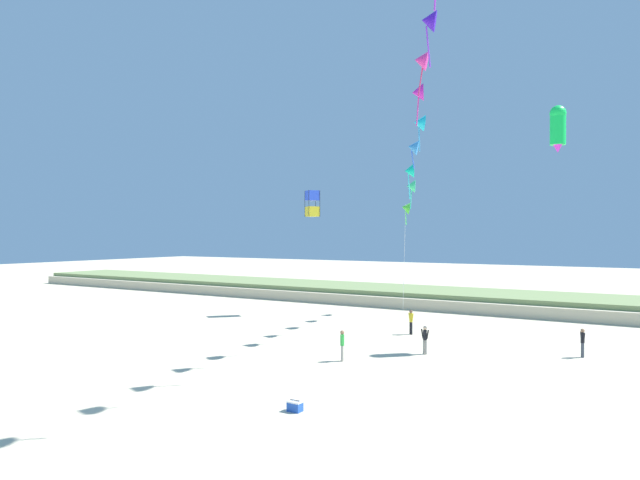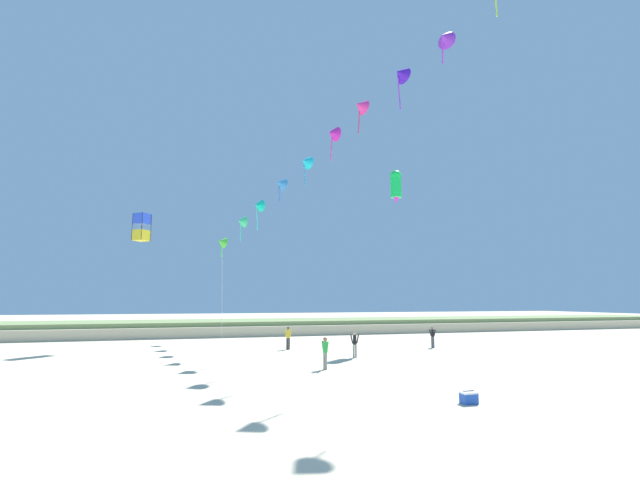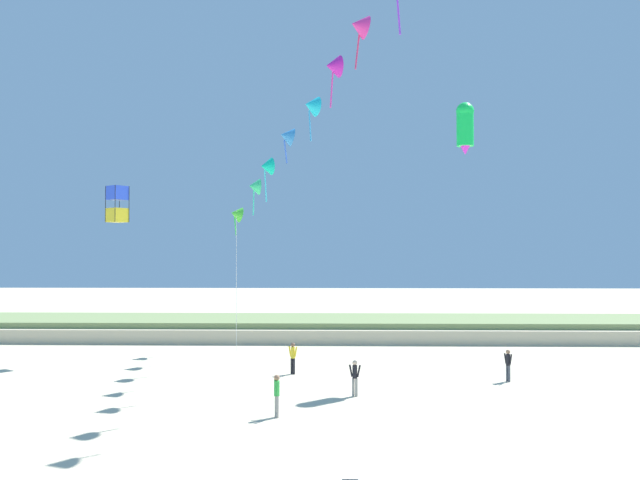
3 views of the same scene
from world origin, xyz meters
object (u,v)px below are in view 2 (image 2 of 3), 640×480
at_px(person_near_right, 288,336).
at_px(person_mid_center, 325,351).
at_px(person_far_left, 433,335).
at_px(large_kite_mid_trail, 396,185).
at_px(person_near_left, 355,343).
at_px(beach_cooler, 469,398).
at_px(large_kite_low_lead, 142,227).

xyz_separation_m(person_near_right, person_mid_center, (0.01, -10.06, -0.01)).
distance_m(person_far_left, large_kite_mid_trail, 13.25).
bearing_deg(person_far_left, person_near_left, -154.23).
bearing_deg(person_near_left, beach_cooler, -92.05).
bearing_deg(large_kite_low_lead, person_near_left, -36.79).
xyz_separation_m(person_near_right, beach_cooler, (2.83, -19.02, -0.80)).
xyz_separation_m(person_near_right, large_kite_low_lead, (-11.67, 5.32, 8.90)).
relative_size(large_kite_low_lead, large_kite_mid_trail, 0.79).
distance_m(person_near_right, person_far_left, 11.59).
relative_size(person_near_left, large_kite_mid_trail, 0.57).
distance_m(person_far_left, large_kite_low_lead, 25.82).
bearing_deg(person_far_left, person_mid_center, -144.61).
bearing_deg(person_near_right, person_far_left, -9.68).
xyz_separation_m(person_far_left, large_kite_mid_trail, (-1.74, 2.33, 12.93)).
distance_m(person_near_right, beach_cooler, 19.25).
xyz_separation_m(person_mid_center, large_kite_low_lead, (-11.68, 15.39, 8.91)).
distance_m(person_mid_center, large_kite_low_lead, 21.27).
height_order(person_mid_center, beach_cooler, person_mid_center).
distance_m(person_near_right, large_kite_mid_trail, 16.12).
distance_m(person_mid_center, large_kite_mid_trail, 19.21).
xyz_separation_m(person_near_left, person_mid_center, (-3.29, -4.19, 0.03)).
relative_size(person_near_left, person_far_left, 1.01).
xyz_separation_m(person_mid_center, large_kite_mid_trail, (9.68, 10.44, 12.89)).
xyz_separation_m(large_kite_mid_trail, beach_cooler, (-6.86, -19.40, -13.68)).
bearing_deg(person_mid_center, person_near_left, 51.83).
bearing_deg(large_kite_mid_trail, large_kite_low_lead, 166.96).
relative_size(person_mid_center, person_far_left, 1.04).
height_order(person_near_right, large_kite_mid_trail, large_kite_mid_trail).
height_order(person_far_left, beach_cooler, person_far_left).
bearing_deg(person_near_right, beach_cooler, -81.54).
bearing_deg(beach_cooler, person_near_left, 87.95).
height_order(person_mid_center, person_far_left, person_mid_center).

